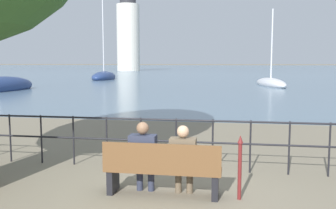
{
  "coord_description": "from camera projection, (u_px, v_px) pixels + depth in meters",
  "views": [
    {
      "loc": [
        1.08,
        -5.88,
        2.17
      ],
      "look_at": [
        0.0,
        0.5,
        1.45
      ],
      "focal_mm": 40.0,
      "sensor_mm": 36.0,
      "label": 1
    }
  ],
  "objects": [
    {
      "name": "promenade_railing",
      "position": [
        176.0,
        136.0,
        7.58
      ],
      "size": [
        13.3,
        0.04,
        1.05
      ],
      "color": "black",
      "rests_on": "ground_plane"
    },
    {
      "name": "park_bench",
      "position": [
        162.0,
        170.0,
        6.07
      ],
      "size": [
        1.91,
        0.45,
        0.9
      ],
      "color": "brown",
      "rests_on": "ground_plane"
    },
    {
      "name": "seated_person_left",
      "position": [
        143.0,
        154.0,
        6.18
      ],
      "size": [
        0.44,
        0.35,
        1.21
      ],
      "color": "#2D3347",
      "rests_on": "ground_plane"
    },
    {
      "name": "sailboat_2",
      "position": [
        104.0,
        77.0,
        48.37
      ],
      "size": [
        2.99,
        7.53,
        10.59
      ],
      "rotation": [
        0.0,
        0.0,
        0.07
      ],
      "color": "navy",
      "rests_on": "ground_plane"
    },
    {
      "name": "seated_person_right",
      "position": [
        183.0,
        157.0,
        6.07
      ],
      "size": [
        0.43,
        0.35,
        1.17
      ],
      "color": "brown",
      "rests_on": "ground_plane"
    },
    {
      "name": "ground_plane",
      "position": [
        163.0,
        195.0,
        6.19
      ],
      "size": [
        1000.0,
        1000.0,
        0.0
      ],
      "primitive_type": "plane",
      "color": "#7A705B"
    },
    {
      "name": "sailboat_1",
      "position": [
        271.0,
        83.0,
        34.72
      ],
      "size": [
        3.1,
        7.26,
        7.37
      ],
      "rotation": [
        0.0,
        0.0,
        0.21
      ],
      "color": "silver",
      "rests_on": "ground_plane"
    },
    {
      "name": "closed_umbrella",
      "position": [
        240.0,
        164.0,
        5.91
      ],
      "size": [
        0.09,
        0.09,
        1.04
      ],
      "color": "maroon",
      "rests_on": "ground_plane"
    },
    {
      "name": "harbor_lighthouse",
      "position": [
        128.0,
        33.0,
        98.96
      ],
      "size": [
        6.04,
        6.04,
        21.19
      ],
      "color": "silver",
      "rests_on": "ground_plane"
    },
    {
      "name": "harbor_water",
      "position": [
        229.0,
        68.0,
        160.68
      ],
      "size": [
        600.0,
        300.0,
        0.01
      ],
      "color": "slate",
      "rests_on": "ground_plane"
    }
  ]
}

